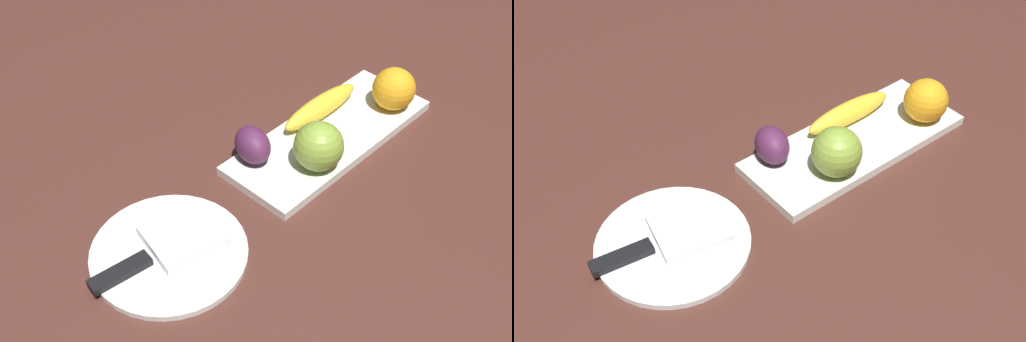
% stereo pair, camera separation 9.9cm
% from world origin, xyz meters
% --- Properties ---
extents(ground_plane, '(2.40, 2.40, 0.00)m').
position_xyz_m(ground_plane, '(0.00, 0.00, 0.00)').
color(ground_plane, '#48251E').
extents(fruit_tray, '(0.39, 0.15, 0.02)m').
position_xyz_m(fruit_tray, '(-0.00, 0.02, 0.01)').
color(fruit_tray, white).
rests_on(fruit_tray, ground_plane).
extents(apple, '(0.08, 0.08, 0.08)m').
position_xyz_m(apple, '(-0.08, -0.01, 0.06)').
color(apple, '#82A337').
rests_on(apple, fruit_tray).
extents(banana, '(0.18, 0.04, 0.04)m').
position_xyz_m(banana, '(0.03, 0.07, 0.03)').
color(banana, yellow).
rests_on(banana, fruit_tray).
extents(orange_near_apple, '(0.08, 0.08, 0.08)m').
position_xyz_m(orange_near_apple, '(0.13, -0.01, 0.05)').
color(orange_near_apple, orange).
rests_on(orange_near_apple, fruit_tray).
extents(grape_bunch, '(0.07, 0.09, 0.06)m').
position_xyz_m(grape_bunch, '(-0.14, 0.07, 0.04)').
color(grape_bunch, '#502245').
rests_on(grape_bunch, fruit_tray).
extents(dinner_plate, '(0.23, 0.23, 0.01)m').
position_xyz_m(dinner_plate, '(-0.36, 0.02, 0.01)').
color(dinner_plate, white).
rests_on(dinner_plate, ground_plane).
extents(folded_napkin, '(0.12, 0.12, 0.02)m').
position_xyz_m(folded_napkin, '(-0.33, 0.02, 0.02)').
color(folded_napkin, white).
rests_on(folded_napkin, dinner_plate).
extents(knife, '(0.18, 0.05, 0.01)m').
position_xyz_m(knife, '(-0.42, 0.04, 0.01)').
color(knife, silver).
rests_on(knife, dinner_plate).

